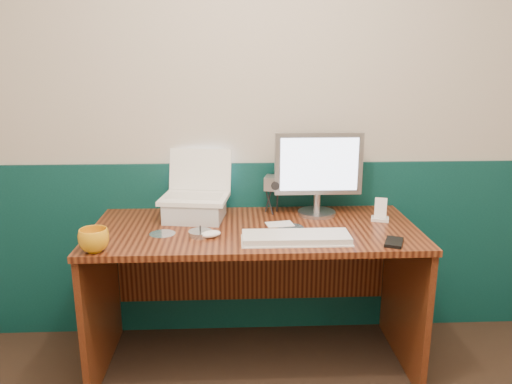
{
  "coord_description": "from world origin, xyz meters",
  "views": [
    {
      "loc": [
        -0.23,
        -0.95,
        1.55
      ],
      "look_at": [
        -0.13,
        1.23,
        0.97
      ],
      "focal_mm": 35.0,
      "sensor_mm": 36.0,
      "label": 1
    }
  ],
  "objects_px": {
    "desk": "(255,297)",
    "laptop": "(194,174)",
    "mug": "(94,240)",
    "camcorder": "(272,197)",
    "keyboard": "(296,238)",
    "monitor": "(318,173)"
  },
  "relations": [
    {
      "from": "monitor",
      "to": "keyboard",
      "type": "xyz_separation_m",
      "value": [
        -0.16,
        -0.4,
        -0.21
      ]
    },
    {
      "from": "mug",
      "to": "desk",
      "type": "bearing_deg",
      "value": 22.33
    },
    {
      "from": "desk",
      "to": "laptop",
      "type": "distance_m",
      "value": 0.7
    },
    {
      "from": "keyboard",
      "to": "mug",
      "type": "height_order",
      "value": "mug"
    },
    {
      "from": "laptop",
      "to": "camcorder",
      "type": "relative_size",
      "value": 1.85
    },
    {
      "from": "laptop",
      "to": "camcorder",
      "type": "xyz_separation_m",
      "value": [
        0.4,
        0.09,
        -0.15
      ]
    },
    {
      "from": "desk",
      "to": "mug",
      "type": "height_order",
      "value": "mug"
    },
    {
      "from": "laptop",
      "to": "keyboard",
      "type": "xyz_separation_m",
      "value": [
        0.48,
        -0.35,
        -0.22
      ]
    },
    {
      "from": "desk",
      "to": "keyboard",
      "type": "relative_size",
      "value": 3.28
    },
    {
      "from": "desk",
      "to": "camcorder",
      "type": "relative_size",
      "value": 8.86
    },
    {
      "from": "laptop",
      "to": "mug",
      "type": "xyz_separation_m",
      "value": [
        -0.4,
        -0.44,
        -0.19
      ]
    },
    {
      "from": "desk",
      "to": "keyboard",
      "type": "height_order",
      "value": "keyboard"
    },
    {
      "from": "laptop",
      "to": "mug",
      "type": "distance_m",
      "value": 0.62
    },
    {
      "from": "desk",
      "to": "monitor",
      "type": "relative_size",
      "value": 3.52
    },
    {
      "from": "desk",
      "to": "laptop",
      "type": "bearing_deg",
      "value": 154.08
    },
    {
      "from": "keyboard",
      "to": "monitor",
      "type": "bearing_deg",
      "value": 68.42
    },
    {
      "from": "desk",
      "to": "keyboard",
      "type": "bearing_deg",
      "value": -48.33
    },
    {
      "from": "desk",
      "to": "laptop",
      "type": "xyz_separation_m",
      "value": [
        -0.3,
        0.15,
        0.61
      ]
    },
    {
      "from": "laptop",
      "to": "camcorder",
      "type": "height_order",
      "value": "laptop"
    },
    {
      "from": "mug",
      "to": "camcorder",
      "type": "xyz_separation_m",
      "value": [
        0.8,
        0.53,
        0.04
      ]
    },
    {
      "from": "keyboard",
      "to": "mug",
      "type": "bearing_deg",
      "value": -174.17
    },
    {
      "from": "desk",
      "to": "camcorder",
      "type": "xyz_separation_m",
      "value": [
        0.1,
        0.24,
        0.47
      ]
    }
  ]
}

